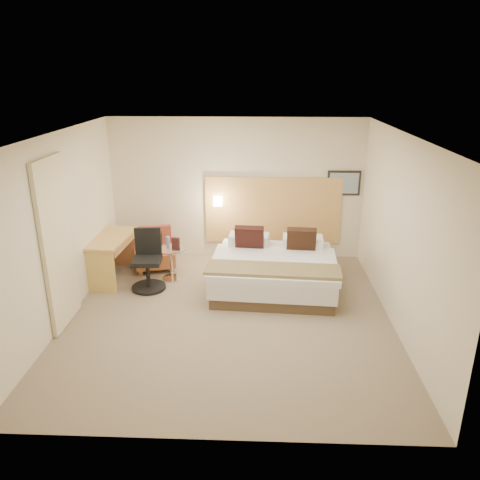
{
  "coord_description": "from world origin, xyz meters",
  "views": [
    {
      "loc": [
        0.42,
        -6.21,
        3.49
      ],
      "look_at": [
        0.15,
        0.46,
        1.06
      ],
      "focal_mm": 35.0,
      "sensor_mm": 36.0,
      "label": 1
    }
  ],
  "objects_px": {
    "side_table": "(171,262)",
    "bed": "(274,269)",
    "lounge_chair": "(154,252)",
    "desk_chair": "(148,265)",
    "desk": "(113,246)"
  },
  "relations": [
    {
      "from": "bed",
      "to": "side_table",
      "type": "distance_m",
      "value": 1.81
    },
    {
      "from": "lounge_chair",
      "to": "desk",
      "type": "distance_m",
      "value": 0.85
    },
    {
      "from": "desk",
      "to": "side_table",
      "type": "bearing_deg",
      "value": 0.25
    },
    {
      "from": "bed",
      "to": "desk_chair",
      "type": "bearing_deg",
      "value": -176.03
    },
    {
      "from": "bed",
      "to": "lounge_chair",
      "type": "xyz_separation_m",
      "value": [
        -2.21,
        0.73,
        -0.03
      ]
    },
    {
      "from": "lounge_chair",
      "to": "side_table",
      "type": "distance_m",
      "value": 0.66
    },
    {
      "from": "bed",
      "to": "desk",
      "type": "height_order",
      "value": "bed"
    },
    {
      "from": "bed",
      "to": "lounge_chair",
      "type": "height_order",
      "value": "bed"
    },
    {
      "from": "bed",
      "to": "desk_chair",
      "type": "distance_m",
      "value": 2.13
    },
    {
      "from": "bed",
      "to": "desk_chair",
      "type": "xyz_separation_m",
      "value": [
        -2.12,
        -0.15,
        0.09
      ]
    },
    {
      "from": "lounge_chair",
      "to": "desk_chair",
      "type": "height_order",
      "value": "desk_chair"
    },
    {
      "from": "desk",
      "to": "desk_chair",
      "type": "distance_m",
      "value": 0.81
    },
    {
      "from": "desk",
      "to": "desk_chair",
      "type": "bearing_deg",
      "value": -27.94
    },
    {
      "from": "side_table",
      "to": "bed",
      "type": "bearing_deg",
      "value": -7.16
    },
    {
      "from": "lounge_chair",
      "to": "desk_chair",
      "type": "xyz_separation_m",
      "value": [
        0.09,
        -0.88,
        0.12
      ]
    }
  ]
}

